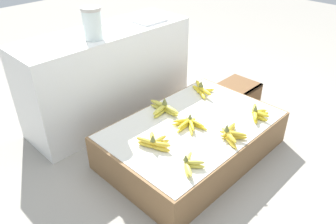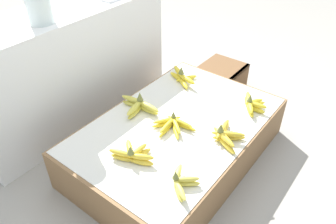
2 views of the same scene
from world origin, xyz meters
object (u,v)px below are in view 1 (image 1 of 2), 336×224
at_px(banana_bunch_middle_midleft, 189,124).
at_px(foam_tray_white, 149,20).
at_px(banana_bunch_front_midright, 257,113).
at_px(banana_bunch_front_midleft, 231,134).
at_px(banana_bunch_back_midleft, 163,108).
at_px(wooden_crate, 238,93).
at_px(glass_jar, 92,23).
at_px(banana_bunch_front_left, 190,164).
at_px(banana_bunch_back_midright, 202,89).
at_px(banana_bunch_middle_left, 155,142).

xyz_separation_m(banana_bunch_middle_midleft, foam_tray_white, (0.36, 0.76, 0.45)).
height_order(banana_bunch_front_midright, foam_tray_white, foam_tray_white).
xyz_separation_m(banana_bunch_front_midleft, banana_bunch_back_midleft, (-0.08, 0.51, 0.00)).
xyz_separation_m(banana_bunch_front_midleft, banana_bunch_front_midright, (0.33, 0.01, -0.00)).
distance_m(banana_bunch_front_midleft, banana_bunch_front_midright, 0.33).
distance_m(wooden_crate, banana_bunch_front_midleft, 0.93).
distance_m(wooden_crate, foam_tray_white, 1.00).
xyz_separation_m(wooden_crate, banana_bunch_front_midright, (-0.46, -0.44, 0.19)).
bearing_deg(glass_jar, banana_bunch_front_left, -96.71).
xyz_separation_m(wooden_crate, banana_bunch_back_midright, (-0.46, 0.05, 0.19)).
relative_size(banana_bunch_front_left, banana_bunch_back_midleft, 0.63).
distance_m(banana_bunch_middle_midleft, banana_bunch_back_midright, 0.48).
distance_m(banana_bunch_front_midleft, foam_tray_white, 1.15).
height_order(banana_bunch_front_midright, banana_bunch_back_midright, banana_bunch_back_midright).
bearing_deg(banana_bunch_middle_left, banana_bunch_middle_midleft, -1.75).
height_order(banana_bunch_front_midright, banana_bunch_middle_midleft, banana_bunch_front_midright).
relative_size(banana_bunch_front_midleft, glass_jar, 0.96).
bearing_deg(banana_bunch_front_midleft, banana_bunch_back_midright, 56.72).
xyz_separation_m(wooden_crate, banana_bunch_front_midleft, (-0.79, -0.45, 0.19)).
distance_m(glass_jar, foam_tray_white, 0.55).
relative_size(wooden_crate, banana_bunch_middle_left, 1.34).
bearing_deg(foam_tray_white, glass_jar, -176.35).
height_order(wooden_crate, foam_tray_white, foam_tray_white).
xyz_separation_m(banana_bunch_front_midleft, foam_tray_white, (0.27, 1.02, 0.45)).
bearing_deg(glass_jar, banana_bunch_back_midleft, -68.34).
height_order(banana_bunch_front_left, banana_bunch_front_midright, banana_bunch_front_midright).
relative_size(banana_bunch_front_midleft, banana_bunch_middle_left, 0.93).
relative_size(banana_bunch_front_left, banana_bunch_front_midleft, 0.83).
relative_size(banana_bunch_front_midright, banana_bunch_middle_midleft, 0.90).
relative_size(wooden_crate, foam_tray_white, 1.30).
bearing_deg(glass_jar, foam_tray_white, 3.65).
bearing_deg(foam_tray_white, banana_bunch_front_midright, -86.58).
height_order(banana_bunch_middle_left, banana_bunch_back_midleft, banana_bunch_back_midleft).
bearing_deg(banana_bunch_middle_midleft, banana_bunch_back_midright, 29.49).
bearing_deg(wooden_crate, banana_bunch_middle_midleft, -168.13).
distance_m(banana_bunch_back_midright, foam_tray_white, 0.69).
bearing_deg(wooden_crate, banana_bunch_front_midright, -136.05).
xyz_separation_m(banana_bunch_back_midleft, glass_jar, (-0.19, 0.48, 0.54)).
height_order(banana_bunch_front_midleft, banana_bunch_back_midleft, banana_bunch_back_midleft).
xyz_separation_m(banana_bunch_front_midright, banana_bunch_middle_left, (-0.72, 0.27, 0.00)).
bearing_deg(banana_bunch_front_left, banana_bunch_middle_midleft, 41.95).
bearing_deg(banana_bunch_front_midright, wooden_crate, 43.95).
relative_size(banana_bunch_back_midright, glass_jar, 1.14).
height_order(wooden_crate, banana_bunch_back_midright, banana_bunch_back_midright).
bearing_deg(banana_bunch_middle_left, banana_bunch_front_left, -89.23).
relative_size(banana_bunch_back_midleft, glass_jar, 1.25).
relative_size(wooden_crate, banana_bunch_front_left, 1.73).
bearing_deg(banana_bunch_front_midright, banana_bunch_middle_midleft, 148.48).
height_order(banana_bunch_middle_midleft, banana_bunch_back_midleft, banana_bunch_back_midleft).
bearing_deg(banana_bunch_front_left, banana_bunch_front_midleft, 0.02).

